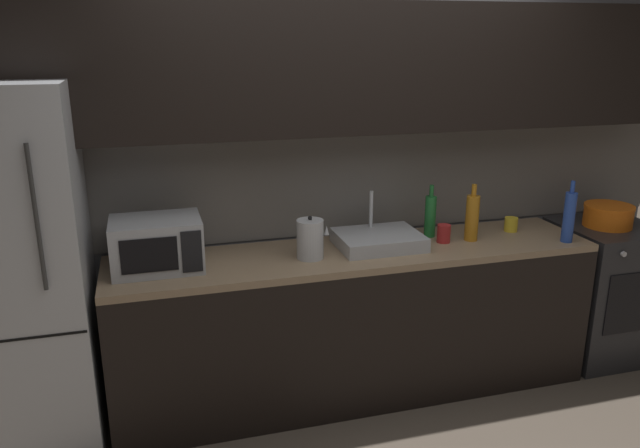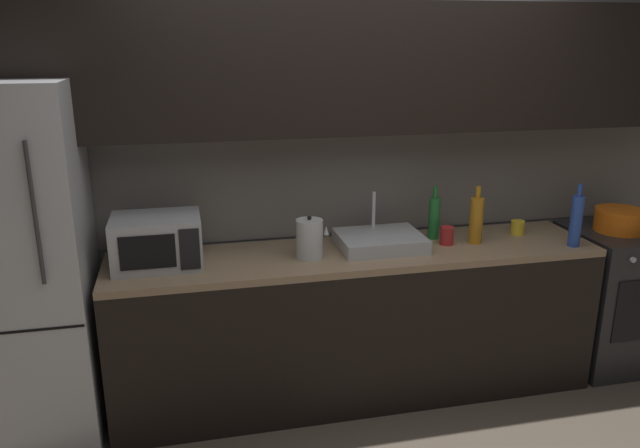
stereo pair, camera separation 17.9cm
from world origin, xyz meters
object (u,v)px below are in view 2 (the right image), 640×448
Objects in this scene: microwave at (157,241)px; wine_bottle_blue at (576,220)px; oven_range at (613,297)px; cooking_pot at (620,220)px; refrigerator at (20,270)px; kettle at (310,239)px; wine_bottle_green at (434,217)px; mug_red at (447,236)px; mug_yellow at (518,228)px; wine_bottle_amber at (476,220)px.

wine_bottle_blue is at bearing -5.18° from microwave.
oven_range is 0.52m from cooking_pot.
cooking_pot is at bearing 23.28° from wine_bottle_blue.
kettle is (1.49, -0.05, 0.07)m from refrigerator.
wine_bottle_blue is 1.15× the size of wine_bottle_green.
oven_range is at bearing 1.30° from kettle.
mug_red is at bearing -0.04° from refrigerator.
mug_yellow is (2.14, 0.06, -0.09)m from microwave.
mug_yellow is (-0.69, 0.08, 0.49)m from oven_range.
wine_bottle_green is (2.29, 0.12, 0.09)m from refrigerator.
microwave is 1.81m from wine_bottle_amber.
wine_bottle_green is (-0.21, 0.13, -0.01)m from wine_bottle_amber.
wine_bottle_amber is 0.99m from cooking_pot.
cooking_pot is at bearing -5.92° from wine_bottle_green.
wine_bottle_green is 0.54m from mug_yellow.
wine_bottle_amber is at bearing -164.61° from mug_yellow.
refrigerator reaches higher than oven_range.
mug_yellow is (0.54, -0.04, -0.09)m from wine_bottle_green.
microwave is 1.25× the size of wine_bottle_blue.
refrigerator is at bearing -176.91° from wine_bottle_green.
wine_bottle_blue is at bearing -156.72° from cooking_pot.
oven_range is 10.35× the size of mug_yellow.
mug_red is at bearing -170.85° from mug_yellow.
mug_yellow is at bearing 1.64° from microwave.
mug_yellow is (2.82, 0.08, 0.00)m from refrigerator.
oven_range is 2.44× the size of wine_bottle_blue.
cooking_pot is (-0.03, 0.00, 0.52)m from oven_range.
oven_range is at bearing -6.71° from mug_yellow.
kettle is at bearing -178.63° from cooking_pot.
oven_range is at bearing -2.29° from cooking_pot.
wine_bottle_blue is 1.21× the size of cooking_pot.
wine_bottle_amber is at bearing 2.07° from kettle.
wine_bottle_amber is 3.23× the size of mug_red.
kettle is at bearing -176.84° from mug_red.
microwave is (-2.83, 0.02, 0.58)m from oven_range.
cooking_pot is at bearing 0.08° from mug_red.
wine_bottle_green is at bearing 174.08° from cooking_pot.
refrigerator is at bearing 179.98° from oven_range.
wine_bottle_blue is (0.53, -0.18, 0.01)m from wine_bottle_amber.
wine_bottle_green is (1.61, 0.11, -0.00)m from microwave.
refrigerator is 3.48m from cooking_pot.
microwave is at bearing 179.63° from cooking_pot.
mug_red is at bearing -75.99° from wine_bottle_green.
wine_bottle_blue is at bearing -23.30° from wine_bottle_green.
cooking_pot reaches higher than mug_red.
kettle is at bearing -4.64° from microwave.
microwave is (0.68, 0.02, 0.09)m from refrigerator.
kettle is 0.82m from wine_bottle_green.
wine_bottle_amber is 0.56m from wine_bottle_blue.
mug_yellow is 0.66m from cooking_pot.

